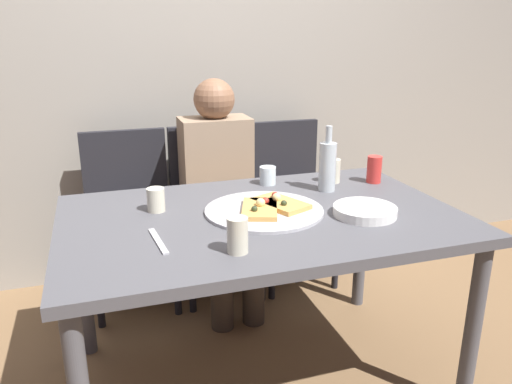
{
  "coord_description": "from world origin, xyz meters",
  "views": [
    {
      "loc": [
        -0.57,
        -1.68,
        1.4
      ],
      "look_at": [
        0.02,
        0.12,
        0.78
      ],
      "focal_mm": 35.1,
      "sensor_mm": 36.0,
      "label": 1
    }
  ],
  "objects_px": {
    "plate_stack": "(365,211)",
    "guest_in_sweater": "(220,184)",
    "pizza_tray": "(264,211)",
    "chair_right": "(288,191)",
    "wine_bottle": "(327,166)",
    "table_knife": "(158,241)",
    "pizza_slice_extra": "(280,203)",
    "chair_left": "(129,207)",
    "chair_middle": "(214,199)",
    "soda_can": "(374,169)",
    "short_glass": "(156,200)",
    "dining_table": "(262,232)",
    "pizza_slice_last": "(260,209)",
    "tumbler_far": "(333,171)",
    "tumbler_near": "(238,235)",
    "wine_glass": "(268,176)"
  },
  "relations": [
    {
      "from": "soda_can",
      "to": "chair_left",
      "type": "height_order",
      "value": "chair_left"
    },
    {
      "from": "tumbler_far",
      "to": "soda_can",
      "type": "distance_m",
      "value": 0.18
    },
    {
      "from": "chair_middle",
      "to": "plate_stack",
      "type": "bearing_deg",
      "value": 109.02
    },
    {
      "from": "pizza_slice_extra",
      "to": "wine_bottle",
      "type": "distance_m",
      "value": 0.33
    },
    {
      "from": "pizza_slice_extra",
      "to": "soda_can",
      "type": "distance_m",
      "value": 0.57
    },
    {
      "from": "wine_bottle",
      "to": "soda_can",
      "type": "xyz_separation_m",
      "value": [
        0.26,
        0.04,
        -0.05
      ]
    },
    {
      "from": "dining_table",
      "to": "short_glass",
      "type": "height_order",
      "value": "short_glass"
    },
    {
      "from": "pizza_slice_extra",
      "to": "dining_table",
      "type": "bearing_deg",
      "value": -156.81
    },
    {
      "from": "wine_bottle",
      "to": "chair_left",
      "type": "xyz_separation_m",
      "value": [
        -0.8,
        0.68,
        -0.33
      ]
    },
    {
      "from": "soda_can",
      "to": "plate_stack",
      "type": "xyz_separation_m",
      "value": [
        -0.26,
        -0.37,
        -0.04
      ]
    },
    {
      "from": "wine_bottle",
      "to": "chair_middle",
      "type": "relative_size",
      "value": 0.31
    },
    {
      "from": "guest_in_sweater",
      "to": "dining_table",
      "type": "bearing_deg",
      "value": 88.53
    },
    {
      "from": "tumbler_near",
      "to": "wine_glass",
      "type": "bearing_deg",
      "value": 63.39
    },
    {
      "from": "chair_right",
      "to": "guest_in_sweater",
      "type": "bearing_deg",
      "value": 19.18
    },
    {
      "from": "pizza_slice_extra",
      "to": "tumbler_far",
      "type": "bearing_deg",
      "value": 35.68
    },
    {
      "from": "soda_can",
      "to": "table_knife",
      "type": "distance_m",
      "value": 1.1
    },
    {
      "from": "table_knife",
      "to": "guest_in_sweater",
      "type": "xyz_separation_m",
      "value": [
        0.43,
        0.86,
        -0.1
      ]
    },
    {
      "from": "pizza_slice_last",
      "to": "pizza_slice_extra",
      "type": "relative_size",
      "value": 0.99
    },
    {
      "from": "pizza_slice_extra",
      "to": "chair_left",
      "type": "bearing_deg",
      "value": 122.2
    },
    {
      "from": "pizza_tray",
      "to": "guest_in_sweater",
      "type": "bearing_deg",
      "value": 89.78
    },
    {
      "from": "wine_glass",
      "to": "soda_can",
      "type": "relative_size",
      "value": 0.67
    },
    {
      "from": "table_knife",
      "to": "dining_table",
      "type": "bearing_deg",
      "value": -76.2
    },
    {
      "from": "plate_stack",
      "to": "pizza_slice_extra",
      "type": "bearing_deg",
      "value": 148.56
    },
    {
      "from": "short_glass",
      "to": "chair_left",
      "type": "distance_m",
      "value": 0.76
    },
    {
      "from": "wine_glass",
      "to": "tumbler_far",
      "type": "bearing_deg",
      "value": -12.42
    },
    {
      "from": "dining_table",
      "to": "table_knife",
      "type": "relative_size",
      "value": 6.76
    },
    {
      "from": "table_knife",
      "to": "chair_middle",
      "type": "xyz_separation_m",
      "value": [
        0.43,
        1.01,
        -0.22
      ]
    },
    {
      "from": "wine_glass",
      "to": "soda_can",
      "type": "height_order",
      "value": "soda_can"
    },
    {
      "from": "tumbler_far",
      "to": "wine_glass",
      "type": "bearing_deg",
      "value": 167.58
    },
    {
      "from": "plate_stack",
      "to": "chair_middle",
      "type": "distance_m",
      "value": 1.09
    },
    {
      "from": "soda_can",
      "to": "pizza_slice_last",
      "type": "bearing_deg",
      "value": -159.11
    },
    {
      "from": "tumbler_far",
      "to": "chair_right",
      "type": "height_order",
      "value": "chair_right"
    },
    {
      "from": "plate_stack",
      "to": "guest_in_sweater",
      "type": "height_order",
      "value": "guest_in_sweater"
    },
    {
      "from": "wine_bottle",
      "to": "short_glass",
      "type": "xyz_separation_m",
      "value": [
        -0.74,
        -0.03,
        -0.07
      ]
    },
    {
      "from": "pizza_tray",
      "to": "chair_right",
      "type": "relative_size",
      "value": 0.51
    },
    {
      "from": "guest_in_sweater",
      "to": "wine_bottle",
      "type": "bearing_deg",
      "value": 123.03
    },
    {
      "from": "pizza_tray",
      "to": "tumbler_far",
      "type": "bearing_deg",
      "value": 32.78
    },
    {
      "from": "table_knife",
      "to": "chair_left",
      "type": "distance_m",
      "value": 1.04
    },
    {
      "from": "wine_bottle",
      "to": "table_knife",
      "type": "xyz_separation_m",
      "value": [
        -0.77,
        -0.33,
        -0.11
      ]
    },
    {
      "from": "short_glass",
      "to": "soda_can",
      "type": "xyz_separation_m",
      "value": [
        0.99,
        0.08,
        0.02
      ]
    },
    {
      "from": "tumbler_far",
      "to": "pizza_tray",
      "type": "bearing_deg",
      "value": -147.22
    },
    {
      "from": "pizza_slice_extra",
      "to": "tumbler_near",
      "type": "bearing_deg",
      "value": -128.4
    },
    {
      "from": "dining_table",
      "to": "short_glass",
      "type": "relative_size",
      "value": 16.25
    },
    {
      "from": "dining_table",
      "to": "pizza_slice_last",
      "type": "bearing_deg",
      "value": -159.56
    },
    {
      "from": "tumbler_far",
      "to": "chair_middle",
      "type": "distance_m",
      "value": 0.77
    },
    {
      "from": "chair_middle",
      "to": "chair_left",
      "type": "bearing_deg",
      "value": 0.0
    },
    {
      "from": "pizza_slice_extra",
      "to": "plate_stack",
      "type": "distance_m",
      "value": 0.32
    },
    {
      "from": "chair_left",
      "to": "chair_middle",
      "type": "relative_size",
      "value": 1.0
    },
    {
      "from": "pizza_slice_last",
      "to": "tumbler_near",
      "type": "relative_size",
      "value": 2.18
    },
    {
      "from": "tumbler_far",
      "to": "chair_middle",
      "type": "relative_size",
      "value": 0.12
    }
  ]
}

